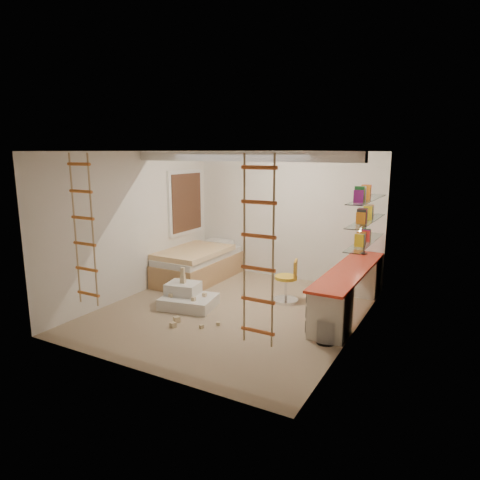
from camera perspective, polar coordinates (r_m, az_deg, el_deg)
The scene contains 15 objects.
floor at distance 7.20m, azimuth -1.16°, elevation -9.43°, with size 4.50×4.50×0.00m, color #937D5E.
ceiling_beam at distance 6.98m, azimuth -0.00°, elevation 11.09°, with size 4.00×0.18×0.16m, color white.
window_frame at distance 9.11m, azimuth -7.30°, elevation 5.01°, with size 0.06×1.15×1.35m, color white.
window_blind at distance 9.09m, azimuth -7.09°, elevation 5.00°, with size 0.02×1.00×1.20m, color #4C2D1E.
rope_ladder_left at distance 6.31m, azimuth -20.10°, elevation 1.14°, with size 0.41×0.04×2.13m, color #BF6720, non-canonical shape.
rope_ladder_right at distance 4.66m, azimuth 2.47°, elevation -1.68°, with size 0.41×0.04×2.13m, color #CC4D22, non-canonical shape.
waste_bin at distance 6.12m, azimuth 11.39°, elevation -11.99°, with size 0.25×0.25×0.32m, color white.
desk at distance 7.22m, azimuth 14.33°, elevation -6.34°, with size 0.56×2.80×0.75m.
shelves at distance 7.19m, azimuth 16.49°, elevation 2.46°, with size 0.25×1.80×0.71m.
bed at distance 8.84m, azimuth -5.56°, elevation -3.22°, with size 1.02×2.00×0.69m.
task_lamp at distance 7.96m, azimuth 16.01°, elevation 0.68°, with size 0.14×0.36×0.57m.
swivel_chair at distance 7.58m, azimuth 6.30°, elevation -6.17°, with size 0.55×0.55×0.76m.
play_platform at distance 7.40m, azimuth -7.05°, elevation -7.67°, with size 0.99×0.83×0.39m.
toy_blocks at distance 7.05m, azimuth -6.97°, elevation -7.77°, with size 1.15×1.00×0.66m.
books at distance 7.17m, azimuth 16.54°, elevation 3.29°, with size 0.14×0.64×0.92m.
Camera 1 is at (3.35, -5.82, 2.59)m, focal length 32.00 mm.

